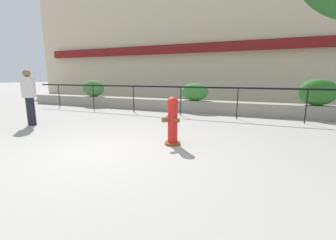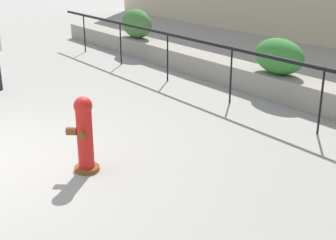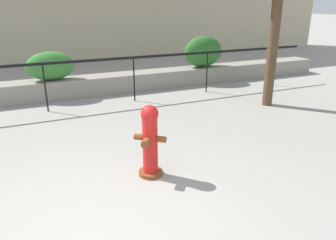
# 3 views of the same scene
# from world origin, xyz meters

# --- Properties ---
(planter_wall_low) EXTENTS (18.00, 0.70, 0.50)m
(planter_wall_low) POSITION_xyz_m (0.00, 6.00, 0.25)
(planter_wall_low) COLOR gray
(planter_wall_low) RESTS_ON ground
(fence_railing_segment) EXTENTS (15.00, 0.05, 1.15)m
(fence_railing_segment) POSITION_xyz_m (-0.00, 4.90, 1.02)
(fence_railing_segment) COLOR black
(fence_railing_segment) RESTS_ON ground
(hedge_bush_0) EXTENTS (1.28, 0.65, 0.84)m
(hedge_bush_0) POSITION_xyz_m (-5.20, 6.00, 0.92)
(hedge_bush_0) COLOR #427538
(hedge_bush_0) RESTS_ON planter_wall_low
(hedge_bush_1) EXTENTS (1.21, 0.66, 0.74)m
(hedge_bush_1) POSITION_xyz_m (0.25, 6.00, 0.87)
(hedge_bush_1) COLOR #387F33
(hedge_bush_1) RESTS_ON planter_wall_low
(fire_hydrant) EXTENTS (0.50, 0.50, 1.08)m
(fire_hydrant) POSITION_xyz_m (1.10, 1.12, 0.55)
(fire_hydrant) COLOR brown
(fire_hydrant) RESTS_ON ground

